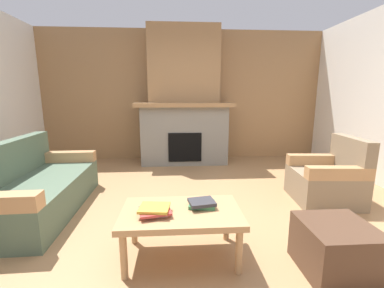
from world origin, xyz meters
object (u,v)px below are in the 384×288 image
(couch, at_px, (35,189))
(armchair, at_px, (328,179))
(fireplace, at_px, (184,106))
(coffee_table, at_px, (181,216))
(ottoman, at_px, (336,248))

(couch, xyz_separation_m, armchair, (3.66, 0.09, 0.01))
(fireplace, relative_size, coffee_table, 2.70)
(armchair, xyz_separation_m, coffee_table, (-1.95, -1.06, 0.08))
(coffee_table, relative_size, ottoman, 1.92)
(armchair, relative_size, ottoman, 1.63)
(fireplace, distance_m, ottoman, 3.74)
(fireplace, relative_size, couch, 1.48)
(armchair, distance_m, coffee_table, 2.22)
(couch, bearing_deg, fireplace, 50.25)
(fireplace, relative_size, armchair, 3.18)
(armchair, distance_m, ottoman, 1.52)
(couch, bearing_deg, armchair, 1.40)
(fireplace, bearing_deg, coffee_table, -92.48)
(ottoman, bearing_deg, coffee_table, 167.65)
(couch, distance_m, ottoman, 3.17)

